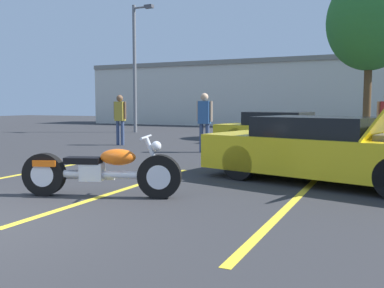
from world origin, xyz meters
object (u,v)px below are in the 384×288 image
at_px(tree_background, 370,22).
at_px(motorcycle, 101,171).
at_px(parked_car_left_row, 282,129).
at_px(spectator_by_show_car, 204,117).
at_px(show_car_hood_open, 327,150).
at_px(light_pole, 136,62).
at_px(spectator_midground, 120,115).

xyz_separation_m(tree_background, motorcycle, (-3.15, -14.27, -4.50)).
bearing_deg(parked_car_left_row, spectator_by_show_car, -105.83).
xyz_separation_m(show_car_hood_open, parked_car_left_row, (-2.54, 7.13, -0.06)).
bearing_deg(spectator_by_show_car, parked_car_left_row, 65.49).
xyz_separation_m(light_pole, spectator_midground, (3.29, -6.27, -2.56)).
relative_size(parked_car_left_row, spectator_by_show_car, 2.78).
bearing_deg(show_car_hood_open, motorcycle, -124.27).
height_order(light_pole, parked_car_left_row, light_pole).
xyz_separation_m(spectator_by_show_car, spectator_midground, (-3.68, 0.85, -0.00)).
relative_size(light_pole, show_car_hood_open, 1.35).
bearing_deg(spectator_midground, spectator_by_show_car, -13.08).
height_order(show_car_hood_open, spectator_midground, show_car_hood_open).
bearing_deg(motorcycle, spectator_by_show_car, 80.13).
height_order(motorcycle, spectator_by_show_car, spectator_by_show_car).
xyz_separation_m(tree_background, show_car_hood_open, (-0.08, -11.46, -4.29)).
bearing_deg(tree_background, light_pole, -176.68).
xyz_separation_m(motorcycle, spectator_midground, (-4.71, 7.36, 0.67)).
distance_m(show_car_hood_open, parked_car_left_row, 7.57).
bearing_deg(motorcycle, tree_background, 58.66).
bearing_deg(spectator_midground, light_pole, 117.68).
xyz_separation_m(parked_car_left_row, spectator_midground, (-5.25, -2.58, 0.52)).
height_order(light_pole, spectator_by_show_car, light_pole).
height_order(show_car_hood_open, spectator_by_show_car, show_car_hood_open).
bearing_deg(tree_background, spectator_by_show_car, -118.31).
bearing_deg(light_pole, tree_background, 3.32).
distance_m(parked_car_left_row, spectator_midground, 5.87).
bearing_deg(show_car_hood_open, light_pole, 148.93).
bearing_deg(spectator_midground, parked_car_left_row, 26.21).
relative_size(light_pole, parked_car_left_row, 1.30).
relative_size(tree_background, show_car_hood_open, 1.44).
bearing_deg(parked_car_left_row, motorcycle, -84.40).
relative_size(show_car_hood_open, parked_car_left_row, 0.96).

